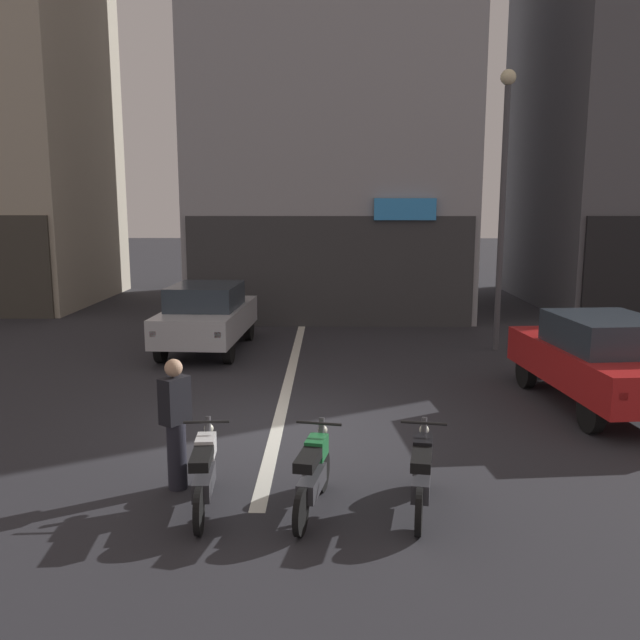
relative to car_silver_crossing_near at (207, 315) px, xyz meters
The scene contains 10 objects.
ground_plane 6.05m from the car_silver_crossing_near, 68.95° to the right, with size 120.00×120.00×0.00m, color #2B2B30.
lane_centre_line 2.36m from the car_silver_crossing_near, 10.98° to the left, with size 0.20×18.00×0.01m, color silver.
building_mid_block 12.22m from the car_silver_crossing_near, 70.21° to the left, with size 8.62×9.97×18.84m.
car_silver_crossing_near is the anchor object (origin of this frame).
car_red_parked_kerbside 8.89m from the car_silver_crossing_near, 29.78° to the right, with size 2.17×4.26×1.64m.
street_lamp 7.73m from the car_silver_crossing_near, ahead, with size 0.36×0.36×6.58m.
motorcycle_white_row_leftmost 8.63m from the car_silver_crossing_near, 79.73° to the right, with size 0.55×1.67×0.98m.
motorcycle_green_row_left_mid 8.96m from the car_silver_crossing_near, 71.76° to the right, with size 0.55×1.65×0.98m.
motorcycle_black_row_centre 9.40m from the car_silver_crossing_near, 64.38° to the right, with size 0.55×1.66×0.98m.
person_by_motorcycles 7.98m from the car_silver_crossing_near, 82.23° to the right, with size 0.38×0.42×1.67m.
Camera 1 is at (0.86, -10.13, 3.53)m, focal length 37.07 mm.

